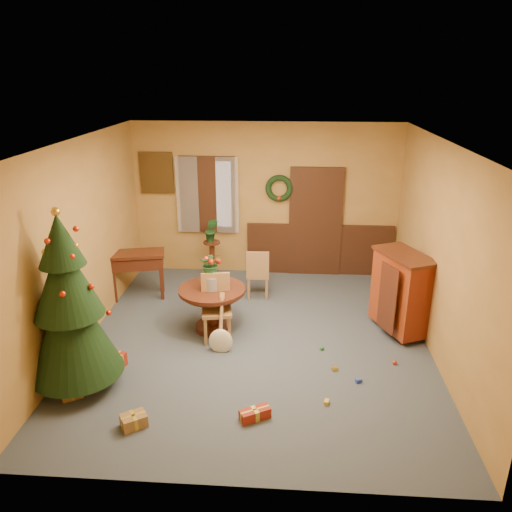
# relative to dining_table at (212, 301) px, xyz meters

# --- Properties ---
(room_envelope) EXTENTS (5.50, 5.50, 5.50)m
(room_envelope) POSITION_rel_dining_table_xyz_m (0.89, 2.39, 0.63)
(room_envelope) COLOR #333E4A
(room_envelope) RESTS_ON ground
(dining_table) EXTENTS (1.01, 1.01, 0.70)m
(dining_table) POSITION_rel_dining_table_xyz_m (0.00, 0.00, 0.00)
(dining_table) COLOR black
(dining_table) RESTS_ON floor
(urn) EXTENTS (0.28, 0.28, 0.21)m
(urn) POSITION_rel_dining_table_xyz_m (0.00, 0.00, 0.31)
(urn) COLOR slate
(urn) RESTS_ON dining_table
(centerpiece_plant) EXTENTS (0.34, 0.30, 0.38)m
(centerpiece_plant) POSITION_rel_dining_table_xyz_m (0.00, 0.00, 0.60)
(centerpiece_plant) COLOR #1E4C23
(centerpiece_plant) RESTS_ON urn
(chair_near) EXTENTS (0.49, 0.49, 0.98)m
(chair_near) POSITION_rel_dining_table_xyz_m (0.09, -0.20, 0.04)
(chair_near) COLOR #98653D
(chair_near) RESTS_ON floor
(chair_far) EXTENTS (0.41, 0.41, 0.89)m
(chair_far) POSITION_rel_dining_table_xyz_m (0.61, 1.20, -0.01)
(chair_far) COLOR #98653D
(chair_far) RESTS_ON floor
(guitar) EXTENTS (0.46, 0.58, 0.78)m
(guitar) POSITION_rel_dining_table_xyz_m (0.21, -0.63, -0.09)
(guitar) COLOR #F1E7C9
(guitar) RESTS_ON floor
(plant_stand) EXTENTS (0.31, 0.31, 0.80)m
(plant_stand) POSITION_rel_dining_table_xyz_m (-0.28, 1.83, 0.01)
(plant_stand) COLOR black
(plant_stand) RESTS_ON floor
(stand_plant) EXTENTS (0.26, 0.21, 0.45)m
(stand_plant) POSITION_rel_dining_table_xyz_m (-0.28, 1.83, 0.54)
(stand_plant) COLOR #19471E
(stand_plant) RESTS_ON plant_stand
(christmas_tree) EXTENTS (1.13, 1.13, 2.34)m
(christmas_tree) POSITION_rel_dining_table_xyz_m (-1.47, -1.56, 0.62)
(christmas_tree) COLOR #382111
(christmas_tree) RESTS_ON floor
(writing_desk) EXTENTS (1.02, 0.66, 0.83)m
(writing_desk) POSITION_rel_dining_table_xyz_m (-1.47, 1.09, 0.14)
(writing_desk) COLOR black
(writing_desk) RESTS_ON floor
(sideboard) EXTENTS (0.88, 1.11, 1.27)m
(sideboard) POSITION_rel_dining_table_xyz_m (2.83, 0.14, 0.19)
(sideboard) COLOR #541009
(sideboard) RESTS_ON floor
(gift_a) EXTENTS (0.34, 0.32, 0.15)m
(gift_a) POSITION_rel_dining_table_xyz_m (-0.55, -2.28, -0.41)
(gift_a) COLOR brown
(gift_a) RESTS_ON floor
(gift_b) EXTENTS (0.23, 0.23, 0.20)m
(gift_b) POSITION_rel_dining_table_xyz_m (-1.13, -1.12, -0.39)
(gift_b) COLOR maroon
(gift_b) RESTS_ON floor
(gift_c) EXTENTS (0.30, 0.27, 0.13)m
(gift_c) POSITION_rel_dining_table_xyz_m (-1.47, -1.81, -0.42)
(gift_c) COLOR brown
(gift_c) RESTS_ON floor
(gift_d) EXTENTS (0.38, 0.30, 0.13)m
(gift_d) POSITION_rel_dining_table_xyz_m (0.80, -2.05, -0.42)
(gift_d) COLOR maroon
(gift_d) RESTS_ON floor
(toy_a) EXTENTS (0.09, 0.08, 0.05)m
(toy_a) POSITION_rel_dining_table_xyz_m (2.07, -1.26, -0.46)
(toy_a) COLOR #2741AA
(toy_a) RESTS_ON floor
(toy_b) EXTENTS (0.06, 0.06, 0.06)m
(toy_b) POSITION_rel_dining_table_xyz_m (1.64, -0.49, -0.46)
(toy_b) COLOR #227F35
(toy_b) RESTS_ON floor
(toy_c) EXTENTS (0.07, 0.09, 0.05)m
(toy_c) POSITION_rel_dining_table_xyz_m (1.63, -1.73, -0.46)
(toy_c) COLOR gold
(toy_c) RESTS_ON floor
(toy_d) EXTENTS (0.06, 0.06, 0.06)m
(toy_d) POSITION_rel_dining_table_xyz_m (2.61, -0.80, -0.46)
(toy_d) COLOR red
(toy_d) RESTS_ON floor
(toy_e) EXTENTS (0.09, 0.07, 0.05)m
(toy_e) POSITION_rel_dining_table_xyz_m (1.79, -1.00, -0.46)
(toy_e) COLOR gold
(toy_e) RESTS_ON floor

